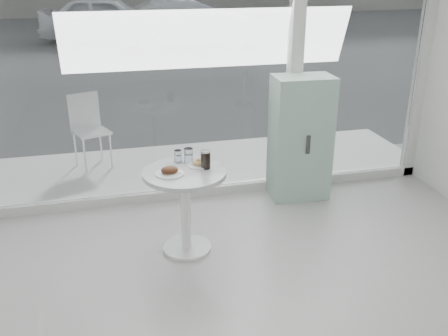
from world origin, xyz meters
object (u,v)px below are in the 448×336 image
object	(u,v)px
plate_donut	(199,163)
car_white	(109,19)
plate_fritter	(170,171)
water_tumbler_b	(189,156)
patio_chair	(89,126)
cola_glass	(206,160)
mint_cabinet	(300,138)
main_table	(185,194)
car_silver	(190,24)
water_tumbler_a	(178,157)

from	to	relation	value
plate_donut	car_white	bearing A→B (deg)	91.62
plate_fritter	water_tumbler_b	xyz separation A→B (m)	(0.20, 0.23, 0.03)
car_white	patio_chair	bearing A→B (deg)	-171.54
car_white	plate_fritter	xyz separation A→B (m)	(0.10, -13.32, 0.06)
cola_glass	plate_donut	bearing A→B (deg)	121.75
water_tumbler_b	car_white	bearing A→B (deg)	91.30
patio_chair	water_tumbler_b	distance (m)	2.23
plate_donut	mint_cabinet	bearing A→B (deg)	30.78
mint_cabinet	patio_chair	size ratio (longest dim) A/B	1.49
main_table	patio_chair	size ratio (longest dim) A/B	0.85
mint_cabinet	car_silver	size ratio (longest dim) A/B	0.31
plate_fritter	cola_glass	distance (m)	0.33
car_white	water_tumbler_a	xyz separation A→B (m)	(0.21, -13.06, 0.08)
mint_cabinet	plate_fritter	world-z (taller)	mint_cabinet
water_tumbler_a	car_silver	bearing A→B (deg)	79.20
main_table	water_tumbler_b	size ratio (longest dim) A/B	5.90
main_table	water_tumbler_a	size ratio (longest dim) A/B	7.03
car_white	plate_fritter	size ratio (longest dim) A/B	17.99
patio_chair	water_tumbler_a	bearing A→B (deg)	-88.71
patio_chair	car_white	xyz separation A→B (m)	(0.60, 11.07, 0.17)
main_table	plate_fritter	bearing A→B (deg)	-164.31
mint_cabinet	car_white	world-z (taller)	car_white
plate_fritter	main_table	bearing A→B (deg)	15.69
plate_donut	water_tumbler_a	distance (m)	0.21
main_table	water_tumbler_b	world-z (taller)	water_tumbler_b
plate_fritter	plate_donut	world-z (taller)	plate_fritter
cola_glass	water_tumbler_a	bearing A→B (deg)	135.55
car_white	plate_fritter	distance (m)	13.32
plate_fritter	water_tumbler_a	distance (m)	0.29
car_silver	plate_donut	size ratio (longest dim) A/B	20.76
water_tumbler_a	water_tumbler_b	distance (m)	0.10
water_tumbler_b	water_tumbler_a	bearing A→B (deg)	160.61
plate_fritter	plate_donut	size ratio (longest dim) A/B	1.15
plate_fritter	plate_donut	bearing A→B (deg)	25.49
main_table	water_tumbler_a	xyz separation A→B (m)	(-0.02, 0.23, 0.27)
mint_cabinet	car_silver	world-z (taller)	car_silver
water_tumbler_a	mint_cabinet	bearing A→B (deg)	23.41
car_white	car_silver	world-z (taller)	car_white
water_tumbler_a	cola_glass	bearing A→B (deg)	-44.45
patio_chair	water_tumbler_b	size ratio (longest dim) A/B	6.92
car_silver	mint_cabinet	bearing A→B (deg)	175.04
car_white	main_table	bearing A→B (deg)	-167.46
main_table	plate_donut	bearing A→B (deg)	32.90
patio_chair	cola_glass	xyz separation A→B (m)	(1.02, -2.19, 0.28)
car_white	cola_glass	bearing A→B (deg)	-166.63
water_tumbler_a	cola_glass	world-z (taller)	cola_glass
mint_cabinet	water_tumbler_b	size ratio (longest dim) A/B	10.30
main_table	mint_cabinet	xyz separation A→B (m)	(1.41, 0.84, 0.12)
car_white	cola_glass	world-z (taller)	car_white
patio_chair	cola_glass	size ratio (longest dim) A/B	5.65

